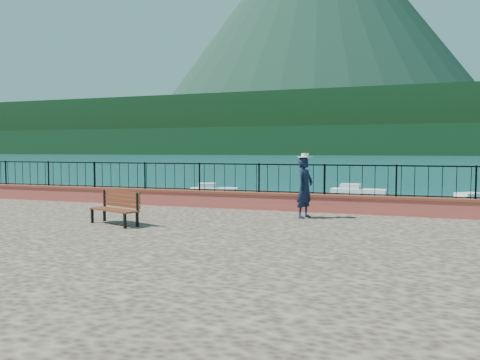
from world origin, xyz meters
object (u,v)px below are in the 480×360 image
Objects in this scene: boat_0 at (212,211)px; boat_3 at (214,188)px; boat_4 at (358,189)px; boat_1 at (365,204)px; person at (305,188)px; boat_2 at (477,199)px; park_bench at (115,214)px.

boat_0 is 1.04× the size of boat_3.
boat_3 is at bearing -162.11° from boat_4.
boat_1 is at bearing -49.18° from boat_3.
person is 0.47× the size of boat_2.
person is (4.57, 2.93, 0.62)m from park_bench.
boat_3 is (-17.21, 2.02, 0.00)m from boat_2.
boat_4 is (10.14, 2.61, 0.00)m from boat_3.
boat_0 is 15.47m from boat_4.
park_bench is 21.87m from boat_3.
park_bench is at bearing -116.78° from boat_1.
boat_2 is at bearing -3.88° from person.
boat_2 is 1.12× the size of boat_3.
boat_2 is at bearing -25.31° from boat_3.
boat_0 and boat_1 have the same top height.
boat_2 is (11.36, 19.03, -1.08)m from park_bench.
person is at bearing -78.72° from boat_3.
boat_0 is at bearing 60.98° from person.
boat_2 is 17.32m from boat_3.
boat_3 is 10.47m from boat_4.
park_bench is 5.46m from person.
boat_4 is at bearing 19.75° from person.
park_bench is 22.18m from boat_2.
park_bench is 0.49× the size of boat_3.
boat_0 and boat_3 have the same top height.
person is at bearing -85.76° from boat_4.
person is at bearing -100.44° from boat_1.
boat_0 is (-5.58, 6.20, -1.70)m from person.
boat_4 is (-0.28, 20.73, -1.70)m from person.
park_bench is 9.25m from boat_0.
park_bench is 24.07m from boat_4.
person is at bearing 52.49° from park_bench.
park_bench is 0.47× the size of boat_0.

